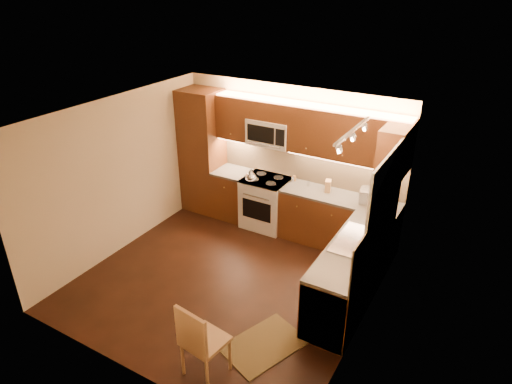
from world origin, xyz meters
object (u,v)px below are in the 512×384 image
Objects in this scene: microwave at (270,132)px; kettle at (251,175)px; sink at (357,236)px; soap_bottle at (378,222)px; stove at (266,202)px; dining_chair at (205,339)px; toaster_oven at (372,196)px; knife_block at (328,186)px.

microwave reaches higher than kettle.
microwave reaches higher than sink.
kettle is 1.12× the size of soap_bottle.
soap_bottle reaches higher than sink.
stove is 2.35m from sink.
kettle is 0.22× the size of dining_chair.
toaster_oven is at bearing -2.39° from microwave.
stove is 4.81× the size of soap_bottle.
soap_bottle is (0.14, 0.47, 0.02)m from sink.
knife_block is at bearing 16.43° from kettle.
soap_bottle is 0.19× the size of dining_chair.
toaster_oven is 0.37× the size of dining_chair.
dining_chair reaches higher than stove.
toaster_oven is (-0.17, 1.18, 0.03)m from sink.
dining_chair is at bearing -100.77° from soap_bottle.
microwave is at bearing 172.06° from soap_bottle.
soap_bottle is at bearing -51.74° from knife_block.
toaster_oven reaches higher than dining_chair.
stove is 1.92m from toaster_oven.
microwave is 0.80m from kettle.
knife_block is at bearing 5.11° from stove.
kettle reaches higher than soap_bottle.
kettle is at bearing -129.04° from stove.
dining_chair is at bearing -72.39° from stove.
toaster_oven is at bearing 125.39° from soap_bottle.
microwave is at bearing 114.77° from dining_chair.
kettle is 2.35m from soap_bottle.
knife_block is 0.20× the size of dining_chair.
knife_block is at bearing 156.52° from soap_bottle.
kettle reaches higher than toaster_oven.
stove is 2.52× the size of toaster_oven.
stove is 1.21× the size of microwave.
toaster_oven reaches higher than stove.
sink is at bearing -69.46° from knife_block.
knife_block reaches higher than soap_bottle.
kettle is (-0.18, -0.35, -0.69)m from microwave.
sink is 4.34× the size of knife_block.
toaster_oven is 0.77m from soap_bottle.
soap_bottle is (0.30, -0.71, -0.01)m from toaster_oven.
stove is 0.63m from kettle.
microwave is 1.31m from knife_block.
kettle is 1.31m from knife_block.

